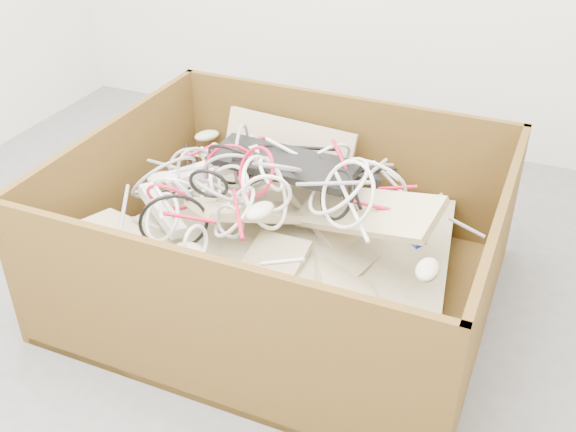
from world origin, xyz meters
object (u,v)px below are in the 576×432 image
at_px(cardboard_box, 280,261).
at_px(power_strip_right, 162,210).
at_px(vga_plug, 417,240).
at_px(power_strip_left, 214,168).

height_order(cardboard_box, power_strip_right, cardboard_box).
xyz_separation_m(cardboard_box, vga_plug, (0.45, -0.01, 0.21)).
height_order(power_strip_right, vga_plug, power_strip_right).
bearing_deg(cardboard_box, power_strip_left, 163.38).
relative_size(power_strip_right, vga_plug, 5.71).
distance_m(cardboard_box, power_strip_right, 0.43).
bearing_deg(power_strip_right, vga_plug, 41.64).
bearing_deg(power_strip_right, cardboard_box, 53.48).
relative_size(cardboard_box, vga_plug, 29.30).
relative_size(cardboard_box, power_strip_right, 5.13).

